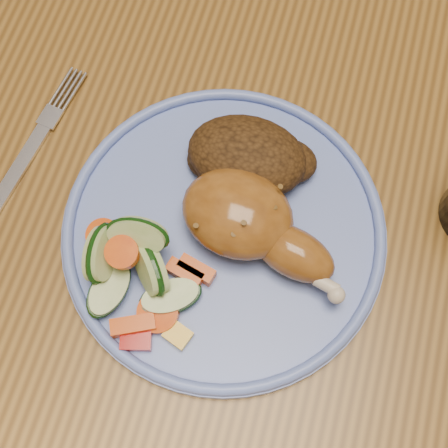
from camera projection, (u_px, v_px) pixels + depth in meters
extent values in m
plane|color=brown|center=(259.00, 328.00, 1.27)|extent=(4.00, 4.00, 0.00)
cube|color=brown|center=(299.00, 180.00, 0.59)|extent=(0.90, 1.40, 0.04)
cylinder|color=#4C2D16|center=(222.00, 103.00, 1.22)|extent=(0.04, 0.04, 0.41)
cylinder|color=#4C2D16|center=(404.00, 147.00, 1.19)|extent=(0.04, 0.04, 0.41)
cylinder|color=#647ED4|center=(224.00, 232.00, 0.54)|extent=(0.28, 0.28, 0.01)
torus|color=#647ED4|center=(224.00, 228.00, 0.53)|extent=(0.28, 0.28, 0.01)
ellipsoid|color=#955A1F|center=(238.00, 214.00, 0.52)|extent=(0.11, 0.09, 0.05)
ellipsoid|color=#955A1F|center=(293.00, 253.00, 0.51)|extent=(0.08, 0.06, 0.04)
sphere|color=beige|center=(336.00, 295.00, 0.50)|extent=(0.01, 0.01, 0.01)
ellipsoid|color=#3F270F|center=(247.00, 156.00, 0.54)|extent=(0.11, 0.08, 0.05)
ellipsoid|color=#3F270F|center=(288.00, 161.00, 0.55)|extent=(0.05, 0.04, 0.03)
ellipsoid|color=#3F270F|center=(211.00, 160.00, 0.55)|extent=(0.04, 0.04, 0.02)
cube|color=#A50A05|center=(136.00, 338.00, 0.50)|extent=(0.03, 0.03, 0.01)
cube|color=#E5A507|center=(178.00, 335.00, 0.50)|extent=(0.02, 0.02, 0.01)
cube|color=#F05708|center=(185.00, 273.00, 0.52)|extent=(0.03, 0.02, 0.01)
cylinder|color=#F05708|center=(104.00, 236.00, 0.53)|extent=(0.03, 0.03, 0.02)
cube|color=#F05708|center=(133.00, 325.00, 0.50)|extent=(0.04, 0.03, 0.01)
cylinder|color=#F05708|center=(122.00, 253.00, 0.49)|extent=(0.03, 0.03, 0.02)
cylinder|color=#F05708|center=(158.00, 312.00, 0.51)|extent=(0.03, 0.04, 0.02)
cube|color=#F05708|center=(197.00, 270.00, 0.52)|extent=(0.03, 0.02, 0.01)
cylinder|color=#C1D58A|center=(109.00, 289.00, 0.51)|extent=(0.06, 0.06, 0.03)
cylinder|color=#C1D58A|center=(170.00, 297.00, 0.51)|extent=(0.07, 0.07, 0.02)
cylinder|color=#C1D58A|center=(138.00, 235.00, 0.50)|extent=(0.05, 0.05, 0.04)
cylinder|color=#C1D58A|center=(150.00, 267.00, 0.50)|extent=(0.05, 0.06, 0.05)
cylinder|color=#C1D58A|center=(101.00, 253.00, 0.50)|extent=(0.04, 0.05, 0.05)
cube|color=silver|center=(12.00, 179.00, 0.56)|extent=(0.03, 0.12, 0.00)
cube|color=silver|center=(50.00, 117.00, 0.59)|extent=(0.03, 0.07, 0.00)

